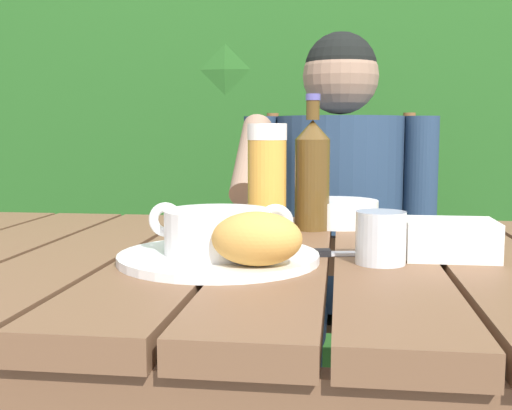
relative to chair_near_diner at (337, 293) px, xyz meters
name	(u,v)px	position (x,y,z in m)	size (l,w,h in m)	color
dining_table	(280,315)	(-0.09, -0.85, 0.18)	(1.39, 0.82, 0.76)	brown
hedge_backdrop	(293,94)	(-0.19, 0.84, 0.61)	(4.12, 0.94, 2.39)	#255A1F
chair_near_diner	(337,293)	(0.00, 0.00, 0.00)	(0.44, 0.43, 0.99)	brown
person_eating	(337,228)	(0.00, -0.20, 0.22)	(0.48, 0.47, 1.19)	navy
serving_plate	(219,257)	(-0.17, -0.92, 0.28)	(0.29, 0.29, 0.01)	white
soup_bowl	(218,230)	(-0.17, -0.92, 0.32)	(0.20, 0.15, 0.07)	white
bread_roll	(257,239)	(-0.10, -0.99, 0.32)	(0.12, 0.09, 0.07)	gold
beer_glass	(267,178)	(-0.13, -0.65, 0.37)	(0.07, 0.07, 0.20)	gold
beer_bottle	(312,173)	(-0.05, -0.60, 0.38)	(0.07, 0.07, 0.25)	#553C19
water_glass_small	(381,238)	(0.06, -0.90, 0.31)	(0.07, 0.07, 0.07)	silver
butter_tub	(449,238)	(0.16, -0.84, 0.30)	(0.13, 0.10, 0.06)	white
table_knife	(328,253)	(-0.01, -0.86, 0.28)	(0.16, 0.05, 0.01)	silver
diner_bowl	(339,213)	(0.00, -0.55, 0.30)	(0.15, 0.15, 0.05)	white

